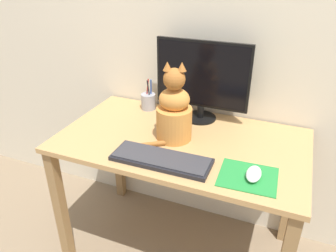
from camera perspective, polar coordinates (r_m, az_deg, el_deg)
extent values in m
plane|color=#847056|center=(2.04, 1.94, -20.23)|extent=(12.00, 12.00, 0.00)
cube|color=beige|center=(1.73, 7.12, 18.87)|extent=(7.00, 0.04, 2.50)
cube|color=tan|center=(1.58, 2.35, -2.57)|extent=(1.17, 0.68, 0.02)
cube|color=olive|center=(1.82, -18.23, -13.48)|extent=(0.05, 0.05, 0.70)
cube|color=olive|center=(2.20, -8.63, -4.39)|extent=(0.05, 0.05, 0.70)
cube|color=olive|center=(1.96, 20.73, -10.58)|extent=(0.05, 0.05, 0.70)
cylinder|color=black|center=(1.77, 5.61, 1.49)|extent=(0.17, 0.17, 0.01)
cylinder|color=black|center=(1.75, 5.66, 2.57)|extent=(0.04, 0.04, 0.06)
cube|color=black|center=(1.68, 5.99, 8.89)|extent=(0.49, 0.02, 0.34)
cube|color=black|center=(1.67, 5.89, 8.79)|extent=(0.46, 0.00, 0.32)
cube|color=black|center=(1.40, -1.18, -5.86)|extent=(0.43, 0.16, 0.02)
cube|color=#333338|center=(1.39, -1.18, -5.45)|extent=(0.41, 0.14, 0.01)
cube|color=#238438|center=(1.35, 13.76, -8.57)|extent=(0.24, 0.21, 0.00)
ellipsoid|color=white|center=(1.34, 14.70, -8.08)|extent=(0.06, 0.11, 0.03)
cylinder|color=#D6893D|center=(1.54, 1.07, 0.44)|extent=(0.21, 0.21, 0.16)
ellipsoid|color=#D6893D|center=(1.49, 1.11, 4.65)|extent=(0.17, 0.15, 0.11)
sphere|color=#A36028|center=(1.44, 1.10, 8.16)|extent=(0.12, 0.12, 0.10)
cone|color=#A36028|center=(1.42, -0.12, 10.40)|extent=(0.05, 0.05, 0.04)
cone|color=#A36028|center=(1.42, 2.37, 10.32)|extent=(0.05, 0.05, 0.04)
cylinder|color=#A36028|center=(1.51, -0.78, -2.96)|extent=(0.19, 0.15, 0.02)
cylinder|color=#99999E|center=(1.86, -3.45, 4.27)|extent=(0.08, 0.08, 0.09)
cylinder|color=red|center=(1.84, -3.63, 6.10)|extent=(0.02, 0.02, 0.14)
cylinder|color=#1E47B2|center=(1.84, -2.99, 6.08)|extent=(0.01, 0.01, 0.14)
cylinder|color=black|center=(1.83, -3.35, 5.94)|extent=(0.02, 0.02, 0.14)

